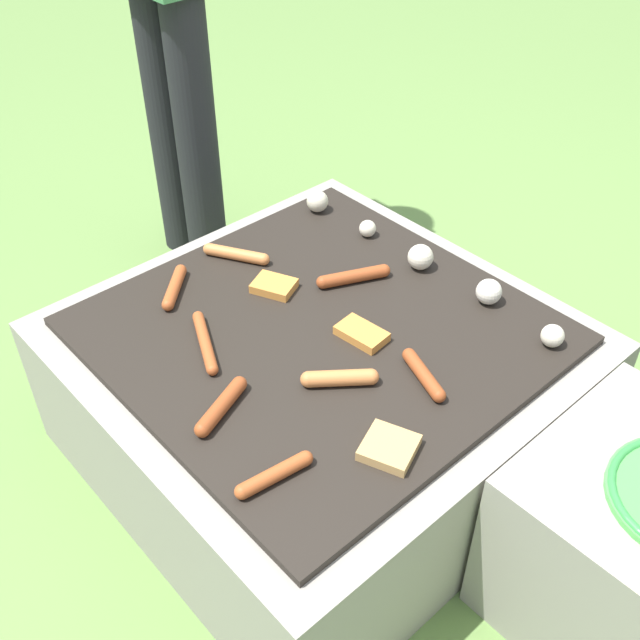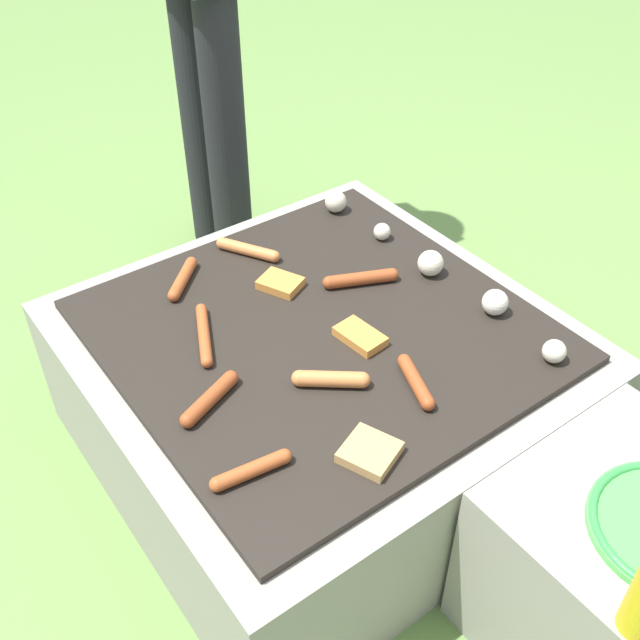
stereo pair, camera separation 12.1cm
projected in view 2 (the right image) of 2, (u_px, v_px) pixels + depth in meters
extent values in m
plane|color=#608442|center=(320.00, 445.00, 1.81)|extent=(14.00, 14.00, 0.00)
cube|color=gray|center=(320.00, 393.00, 1.69)|extent=(0.95, 0.95, 0.35)
cube|color=black|center=(320.00, 331.00, 1.58)|extent=(0.84, 0.84, 0.02)
cylinder|color=black|center=(201.00, 119.00, 2.26)|extent=(0.12, 0.12, 0.83)
cylinder|color=black|center=(226.00, 137.00, 2.17)|extent=(0.12, 0.12, 0.83)
cylinder|color=#93421E|center=(210.00, 398.00, 1.39)|extent=(0.08, 0.13, 0.03)
sphere|color=#93421E|center=(231.00, 378.00, 1.43)|extent=(0.03, 0.03, 0.03)
sphere|color=#93421E|center=(188.00, 420.00, 1.35)|extent=(0.03, 0.03, 0.03)
cylinder|color=#A34C23|center=(183.00, 279.00, 1.68)|extent=(0.11, 0.11, 0.03)
sphere|color=#A34C23|center=(191.00, 263.00, 1.73)|extent=(0.03, 0.03, 0.03)
sphere|color=#A34C23|center=(174.00, 296.00, 1.63)|extent=(0.03, 0.03, 0.03)
cylinder|color=#93421E|center=(361.00, 279.00, 1.68)|extent=(0.09, 0.15, 0.03)
sphere|color=#93421E|center=(329.00, 283.00, 1.67)|extent=(0.03, 0.03, 0.03)
sphere|color=#93421E|center=(392.00, 275.00, 1.69)|extent=(0.03, 0.03, 0.03)
cylinder|color=#93421E|center=(416.00, 382.00, 1.43)|extent=(0.12, 0.07, 0.03)
sphere|color=#93421E|center=(404.00, 361.00, 1.47)|extent=(0.03, 0.03, 0.03)
sphere|color=#93421E|center=(428.00, 404.00, 1.38)|extent=(0.03, 0.03, 0.03)
cylinder|color=#C6753D|center=(248.00, 250.00, 1.77)|extent=(0.13, 0.09, 0.03)
sphere|color=#C6753D|center=(274.00, 256.00, 1.75)|extent=(0.03, 0.03, 0.03)
sphere|color=#C6753D|center=(222.00, 243.00, 1.79)|extent=(0.03, 0.03, 0.03)
cylinder|color=#A34C23|center=(204.00, 334.00, 1.53)|extent=(0.16, 0.09, 0.02)
sphere|color=#A34C23|center=(207.00, 362.00, 1.47)|extent=(0.02, 0.02, 0.02)
sphere|color=#A34C23|center=(201.00, 309.00, 1.60)|extent=(0.02, 0.02, 0.02)
cylinder|color=#C6753D|center=(331.00, 379.00, 1.43)|extent=(0.10, 0.11, 0.03)
sphere|color=#C6753D|center=(299.00, 378.00, 1.43)|extent=(0.03, 0.03, 0.03)
sphere|color=#C6753D|center=(362.00, 380.00, 1.43)|extent=(0.03, 0.03, 0.03)
cylinder|color=#A34C23|center=(251.00, 470.00, 1.26)|extent=(0.04, 0.13, 0.03)
sphere|color=#A34C23|center=(217.00, 484.00, 1.24)|extent=(0.03, 0.03, 0.03)
sphere|color=#A34C23|center=(284.00, 456.00, 1.28)|extent=(0.03, 0.03, 0.03)
cube|color=#D18438|center=(360.00, 336.00, 1.53)|extent=(0.11, 0.07, 0.02)
cube|color=#D18438|center=(280.00, 283.00, 1.67)|extent=(0.11, 0.10, 0.02)
cube|color=tan|center=(370.00, 452.00, 1.30)|extent=(0.12, 0.12, 0.02)
sphere|color=beige|center=(336.00, 202.00, 1.91)|extent=(0.06, 0.06, 0.06)
sphere|color=beige|center=(382.00, 232.00, 1.82)|extent=(0.04, 0.04, 0.04)
sphere|color=beige|center=(431.00, 263.00, 1.70)|extent=(0.06, 0.06, 0.06)
sphere|color=silver|center=(495.00, 302.00, 1.59)|extent=(0.06, 0.06, 0.06)
sphere|color=beige|center=(554.00, 351.00, 1.48)|extent=(0.05, 0.05, 0.05)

